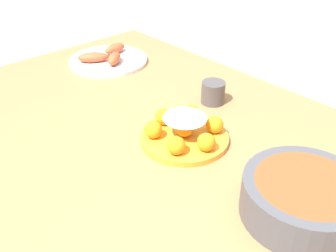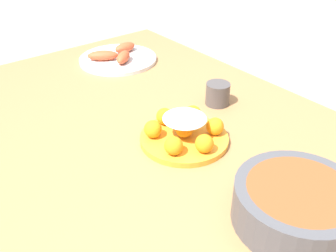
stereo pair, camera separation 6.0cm
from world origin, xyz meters
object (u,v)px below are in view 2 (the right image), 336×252
object	(u,v)px
cake_plate	(184,132)
cup_far	(218,94)
dining_table	(153,159)
serving_bowl	(297,204)
seafood_platter	(117,58)

from	to	relation	value
cake_plate	cup_far	world-z (taller)	cake_plate
dining_table	serving_bowl	bearing A→B (deg)	5.32
cake_plate	serving_bowl	size ratio (longest dim) A/B	0.92
dining_table	cup_far	distance (m)	0.30
dining_table	cake_plate	xyz separation A→B (m)	(0.08, 0.05, 0.11)
dining_table	cake_plate	size ratio (longest dim) A/B	6.29
serving_bowl	seafood_platter	xyz separation A→B (m)	(-0.96, 0.17, -0.03)
dining_table	seafood_platter	bearing A→B (deg)	157.95
dining_table	serving_bowl	distance (m)	0.47
serving_bowl	seafood_platter	bearing A→B (deg)	170.14
dining_table	cup_far	xyz separation A→B (m)	(-0.02, 0.27, 0.12)
serving_bowl	cup_far	world-z (taller)	serving_bowl
serving_bowl	cup_far	xyz separation A→B (m)	(-0.47, 0.23, -0.01)
dining_table	seafood_platter	size ratio (longest dim) A/B	5.02
cake_plate	cup_far	distance (m)	0.24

